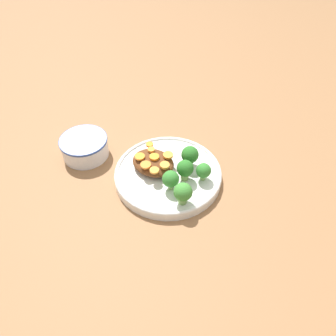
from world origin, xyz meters
The scene contains 17 objects.
ground_plane centered at (0.00, 0.00, 0.00)m, with size 4.00×4.00×0.00m, color #8C603D.
plate centered at (0.00, 0.00, 0.01)m, with size 0.27×0.27×0.03m.
dip_bowl centered at (-0.06, 0.23, 0.03)m, with size 0.13×0.13×0.06m.
stew_mound centered at (-0.01, 0.04, 0.04)m, with size 0.09×0.11×0.03m, color #5B3319.
broccoli_floret_0 centered at (-0.06, -0.08, 0.06)m, with size 0.04×0.04×0.06m.
broccoli_floret_1 centered at (0.03, -0.08, 0.05)m, with size 0.04×0.04×0.05m.
broccoli_floret_2 centered at (-0.04, -0.04, 0.05)m, with size 0.04×0.04×0.05m.
broccoli_floret_3 centered at (0.01, -0.05, 0.06)m, with size 0.04×0.04×0.06m.
broccoli_floret_4 centered at (0.05, -0.03, 0.06)m, with size 0.04×0.04×0.06m.
carrot_slice_0 centered at (0.01, 0.06, 0.06)m, with size 0.02×0.02×0.01m, color orange.
carrot_slice_1 centered at (-0.01, 0.00, 0.06)m, with size 0.02×0.02×0.01m, color orange.
carrot_slice_2 centered at (0.02, 0.01, 0.06)m, with size 0.03×0.03×0.01m, color orange.
carrot_slice_3 centered at (-0.01, 0.04, 0.06)m, with size 0.02×0.02×0.01m, color orange.
carrot_slice_4 centered at (-0.03, 0.07, 0.06)m, with size 0.03×0.03×0.00m, color orange.
carrot_slice_5 centered at (-0.04, 0.04, 0.06)m, with size 0.03×0.03×0.01m, color orange.
carrot_slice_6 centered at (-0.04, 0.01, 0.06)m, with size 0.02×0.02×0.01m, color orange.
carrot_slice_7 centered at (0.02, 0.08, 0.06)m, with size 0.02×0.02×0.01m, color orange.
Camera 1 is at (-0.46, -0.34, 0.62)m, focal length 35.00 mm.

